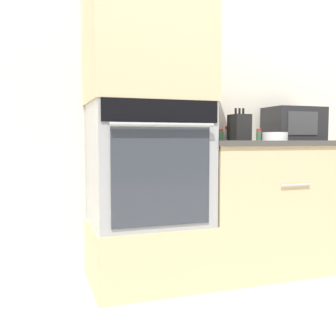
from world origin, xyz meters
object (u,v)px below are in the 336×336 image
(condiment_jar_far, at_px, (259,135))
(knife_block, at_px, (239,127))
(condiment_jar_back, at_px, (203,134))
(wall_oven, at_px, (148,164))
(condiment_jar_near, at_px, (219,135))
(microwave, at_px, (294,124))
(bowl, at_px, (275,136))
(condiment_jar_mid, at_px, (228,133))

(condiment_jar_far, bearing_deg, knife_block, 164.05)
(condiment_jar_back, bearing_deg, wall_oven, -156.53)
(wall_oven, xyz_separation_m, condiment_jar_far, (0.85, 0.05, 0.19))
(condiment_jar_back, bearing_deg, condiment_jar_near, -59.24)
(microwave, relative_size, bowl, 2.46)
(wall_oven, distance_m, condiment_jar_back, 0.55)
(condiment_jar_near, relative_size, condiment_jar_back, 0.86)
(microwave, relative_size, condiment_jar_far, 4.88)
(microwave, relative_size, condiment_jar_near, 5.18)
(wall_oven, distance_m, condiment_jar_near, 0.59)
(condiment_jar_back, bearing_deg, condiment_jar_far, -22.69)
(condiment_jar_near, height_order, condiment_jar_far, condiment_jar_far)
(wall_oven, height_order, microwave, microwave)
(knife_block, height_order, condiment_jar_back, knife_block)
(bowl, bearing_deg, microwave, 37.30)
(microwave, height_order, condiment_jar_back, microwave)
(condiment_jar_near, relative_size, condiment_jar_far, 0.94)
(knife_block, height_order, condiment_jar_near, knife_block)
(wall_oven, height_order, bowl, wall_oven)
(bowl, height_order, condiment_jar_far, condiment_jar_far)
(microwave, bearing_deg, condiment_jar_near, -177.58)
(bowl, bearing_deg, condiment_jar_near, 143.24)
(wall_oven, height_order, condiment_jar_far, wall_oven)
(knife_block, xyz_separation_m, condiment_jar_back, (-0.24, 0.12, -0.05))
(condiment_jar_mid, distance_m, condiment_jar_far, 0.26)
(knife_block, relative_size, condiment_jar_mid, 2.17)
(condiment_jar_mid, bearing_deg, condiment_jar_near, -131.63)
(wall_oven, xyz_separation_m, condiment_jar_mid, (0.71, 0.26, 0.20))
(microwave, bearing_deg, condiment_jar_mid, 162.78)
(wall_oven, distance_m, condiment_jar_far, 0.87)
(wall_oven, relative_size, microwave, 1.87)
(microwave, xyz_separation_m, condiment_jar_far, (-0.34, -0.06, -0.08))
(microwave, bearing_deg, bowl, -142.70)
(microwave, distance_m, bowl, 0.43)
(condiment_jar_mid, bearing_deg, knife_block, -88.22)
(microwave, relative_size, condiment_jar_back, 4.45)
(wall_oven, distance_m, microwave, 1.23)
(wall_oven, height_order, condiment_jar_mid, wall_oven)
(wall_oven, relative_size, condiment_jar_back, 8.31)
(knife_block, height_order, condiment_jar_far, knife_block)
(bowl, bearing_deg, condiment_jar_back, 137.14)
(condiment_jar_near, bearing_deg, bowl, -36.76)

